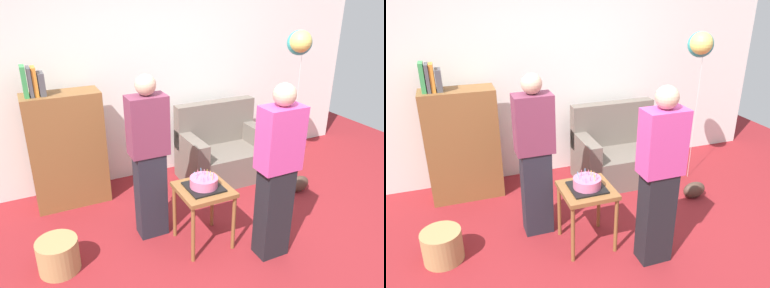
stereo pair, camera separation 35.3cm
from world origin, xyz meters
TOP-DOWN VIEW (x-y plane):
  - ground_plane at (0.00, 0.00)m, footprint 8.00×8.00m
  - wall_back at (0.00, 2.05)m, footprint 6.00×0.10m
  - couch at (0.69, 1.50)m, footprint 1.10×0.70m
  - bookshelf at (-1.19, 1.68)m, footprint 0.80×0.36m
  - side_table at (-0.17, 0.35)m, footprint 0.48×0.48m
  - birthday_cake at (-0.17, 0.35)m, footprint 0.32×0.32m
  - person_blowing_candles at (-0.57, 0.72)m, footprint 0.36×0.22m
  - person_holding_cake at (0.32, -0.06)m, footprint 0.36×0.22m
  - wicker_basket at (-1.50, 0.56)m, footprint 0.36×0.36m
  - handbag at (1.33, 0.72)m, footprint 0.28×0.14m
  - balloon_bunch at (1.54, 1.22)m, footprint 0.31×0.34m

SIDE VIEW (x-z plane):
  - ground_plane at x=0.00m, z-range 0.00..0.00m
  - handbag at x=1.33m, z-range 0.00..0.20m
  - wicker_basket at x=-1.50m, z-range 0.00..0.30m
  - couch at x=0.69m, z-range -0.14..0.82m
  - side_table at x=-0.17m, z-range 0.21..0.82m
  - birthday_cake at x=-0.17m, z-range 0.57..0.74m
  - bookshelf at x=-1.19m, z-range -0.14..1.47m
  - person_blowing_candles at x=-0.57m, z-range 0.02..1.65m
  - person_holding_cake at x=0.32m, z-range 0.02..1.65m
  - wall_back at x=0.00m, z-range 0.00..2.70m
  - balloon_bunch at x=1.54m, z-range 0.78..2.64m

